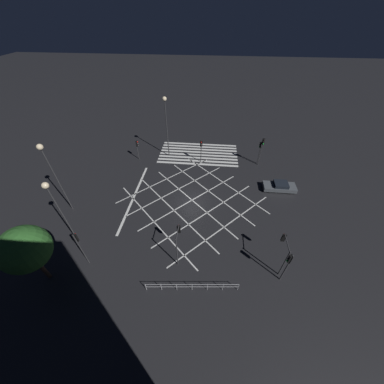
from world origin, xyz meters
name	(u,v)px	position (x,y,z in m)	size (l,w,h in m)	color
ground_plane	(192,200)	(0.00, 0.00, 0.00)	(200.00, 200.00, 0.00)	black
road_markings	(194,166)	(0.38, -7.63, 0.00)	(19.48, 24.60, 0.01)	silver
traffic_light_sw_main	(260,148)	(-9.41, -9.41, 2.71)	(0.39, 0.36, 3.79)	#2D2D30
traffic_light_median_south	(201,147)	(-0.53, -8.97, 2.69)	(0.36, 0.39, 3.76)	#2D2D30
traffic_light_ne_cross	(79,243)	(9.24, 9.76, 3.16)	(0.36, 0.39, 4.43)	#2D2D30
traffic_light_se_main	(137,146)	(9.48, -8.85, 2.37)	(0.39, 0.36, 3.31)	#2D2D30
traffic_light_nw_main	(288,263)	(-9.05, 9.75, 2.85)	(0.39, 0.36, 3.99)	#2D2D30
traffic_light_sw_cross	(262,147)	(-9.57, -9.00, 3.26)	(0.36, 0.39, 4.59)	#2D2D30
traffic_light_nw_cross	(284,247)	(-9.10, 8.17, 2.78)	(0.36, 2.12, 3.80)	#2D2D30
traffic_light_median_north	(178,238)	(0.51, 8.19, 2.91)	(0.36, 1.90, 4.00)	#2D2D30
street_lamp_east	(166,113)	(4.86, -10.35, 7.17)	(0.62, 0.62, 9.48)	#2D2D30
street_lamp_west	(48,163)	(14.61, 3.00, 6.87)	(0.62, 0.62, 9.01)	#2D2D30
street_lamp_far	(54,200)	(11.48, 7.59, 6.18)	(0.59, 0.59, 8.19)	#2D2D30
street_tree_near	(25,249)	(12.27, 11.58, 4.52)	(3.91, 3.91, 6.49)	#473323
waiting_car	(280,186)	(-11.64, -3.24, 0.55)	(4.32, 1.80, 1.16)	#474C51
pedestrian_railing	(192,286)	(-1.12, 11.51, 0.67)	(8.13, 0.83, 1.05)	#B7B7BC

